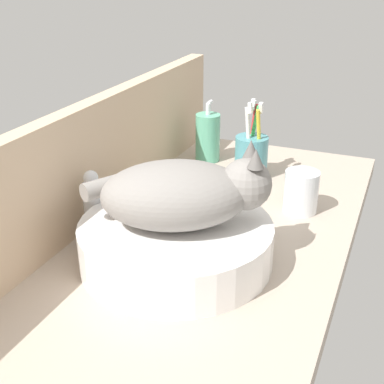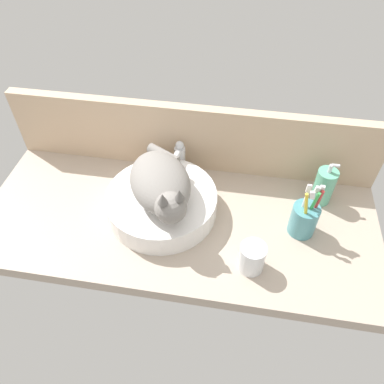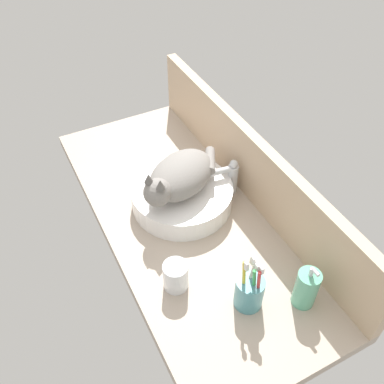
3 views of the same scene
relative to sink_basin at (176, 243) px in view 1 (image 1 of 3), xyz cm
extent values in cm
cube|color=#B2A08E|center=(5.36, -1.55, -5.75)|extent=(121.98, 52.40, 4.00)
cube|color=#CCAD8C|center=(5.36, 22.85, 8.17)|extent=(121.98, 3.60, 23.84)
cylinder|color=white|center=(0.00, 0.00, 0.00)|extent=(33.70, 33.70, 7.50)
ellipsoid|color=gray|center=(0.00, 0.00, 9.25)|extent=(26.51, 30.00, 11.00)
sphere|color=gray|center=(5.40, -10.58, 10.75)|extent=(8.80, 8.80, 8.80)
cone|color=#635F5B|center=(7.81, -10.47, 16.15)|extent=(2.80, 2.80, 3.20)
cone|color=#635F5B|center=(3.90, -12.47, 16.15)|extent=(2.80, 2.80, 3.20)
cylinder|color=gray|center=(-1.43, 11.20, 9.75)|extent=(11.19, 8.07, 3.20)
cylinder|color=silver|center=(2.36, 18.05, 1.75)|extent=(3.60, 3.60, 11.00)
cylinder|color=silver|center=(1.71, 13.10, 6.65)|extent=(3.48, 10.20, 2.20)
sphere|color=silver|center=(2.36, 18.05, 8.45)|extent=(2.80, 2.80, 2.80)
cylinder|color=#60B793|center=(48.88, 12.88, 2.40)|extent=(6.29, 6.29, 12.29)
cylinder|color=silver|center=(48.88, 12.88, 9.94)|extent=(1.20, 1.20, 2.80)
cylinder|color=silver|center=(50.08, 12.88, 11.34)|extent=(2.20, 1.00, 1.00)
cylinder|color=teal|center=(42.37, -0.78, 1.29)|extent=(7.85, 7.85, 10.08)
cylinder|color=green|center=(43.39, -0.35, 5.15)|extent=(1.93, 3.32, 16.98)
cube|color=white|center=(43.39, -0.35, 13.65)|extent=(1.35, 1.13, 2.56)
cylinder|color=yellow|center=(41.99, -2.66, 5.15)|extent=(3.76, 1.49, 16.93)
cube|color=white|center=(41.99, -2.66, 13.65)|extent=(1.59, 0.88, 2.59)
cylinder|color=#D13838|center=(44.59, 0.07, 5.15)|extent=(1.50, 2.46, 17.03)
cube|color=white|center=(44.59, 0.07, 13.65)|extent=(1.29, 1.02, 2.50)
cylinder|color=white|center=(41.17, -0.32, 5.15)|extent=(1.60, 2.73, 17.02)
cube|color=white|center=(41.17, -0.32, 13.65)|extent=(1.30, 1.05, 2.52)
cylinder|color=white|center=(28.30, -15.87, 0.69)|extent=(7.14, 7.14, 8.88)
cylinder|color=silver|center=(28.30, -15.87, -1.13)|extent=(6.29, 6.29, 5.23)
camera|label=1|loc=(-73.75, -33.69, 46.50)|focal=50.00mm
camera|label=2|loc=(21.52, -73.96, 85.63)|focal=35.00mm
camera|label=3|loc=(91.18, -43.03, 100.56)|focal=40.00mm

